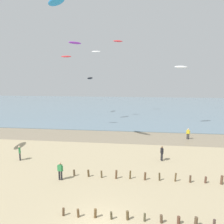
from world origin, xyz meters
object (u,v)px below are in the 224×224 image
Objects in this scene: person_trailing_behind at (188,133)px; kite_aloft_1 at (56,1)px; person_nearest_camera at (60,170)px; person_far_down_beach at (162,153)px; kite_aloft_5 at (118,41)px; kite_aloft_6 at (66,57)px; kite_aloft_4 at (181,67)px; person_right_flank at (20,152)px; kite_aloft_3 at (96,52)px; kite_aloft_2 at (75,43)px; kite_aloft_8 at (90,78)px.

person_trailing_behind is 26.21m from kite_aloft_1.
person_nearest_camera is 1.00× the size of person_trailing_behind.
person_nearest_camera and person_far_down_beach have the same top height.
kite_aloft_5 reaches higher than person_nearest_camera.
kite_aloft_1 is 1.89× the size of kite_aloft_6.
kite_aloft_6 is at bearing 106.62° from person_nearest_camera.
kite_aloft_4 reaches higher than person_trailing_behind.
person_right_flank and person_far_down_beach have the same top height.
kite_aloft_5 is at bearing -116.93° from kite_aloft_6.
kite_aloft_3 is (3.91, 25.89, 14.34)m from person_right_flank.
person_far_down_beach is at bearing 84.99° from kite_aloft_2.
kite_aloft_6 reaches higher than person_trailing_behind.
kite_aloft_4 is (17.58, -5.03, -3.75)m from kite_aloft_3.
person_far_down_beach is (9.84, 5.91, 0.00)m from person_nearest_camera.
person_trailing_behind is 32.53m from kite_aloft_5.
person_right_flank is at bearing -161.02° from kite_aloft_4.
kite_aloft_2 is at bearing 46.04° from kite_aloft_3.
kite_aloft_8 is at bearing -96.78° from kite_aloft_6.
person_nearest_camera is at bearing 66.83° from kite_aloft_5.
person_nearest_camera is at bearing 100.95° from kite_aloft_6.
person_right_flank is at bearing 56.28° from kite_aloft_5.
kite_aloft_3 is 0.68× the size of kite_aloft_4.
kite_aloft_8 reaches higher than person_trailing_behind.
kite_aloft_1 is 29.87m from kite_aloft_5.
person_right_flank is 18.94m from kite_aloft_1.
kite_aloft_4 is at bearing -171.90° from kite_aloft_6.
kite_aloft_2 is 0.98× the size of kite_aloft_8.
person_trailing_behind is at bearing 27.85° from person_right_flank.
kite_aloft_3 is 1.10× the size of kite_aloft_6.
kite_aloft_3 is (-12.31, 24.02, 14.34)m from person_far_down_beach.
kite_aloft_2 reaches higher than person_trailing_behind.
kite_aloft_1 reaches higher than person_trailing_behind.
kite_aloft_4 is at bearing 74.49° from person_far_down_beach.
kite_aloft_8 is at bearing -72.53° from kite_aloft_3.
person_nearest_camera is 1.00× the size of person_right_flank.
kite_aloft_8 is (-20.68, 11.99, -2.10)m from kite_aloft_4.
kite_aloft_4 reaches higher than kite_aloft_8.
kite_aloft_3 is 9.61m from kite_aloft_8.
kite_aloft_1 is at bearing 80.93° from kite_aloft_3.
kite_aloft_3 is (-2.47, 29.93, 14.34)m from person_nearest_camera.
kite_aloft_1 reaches higher than kite_aloft_6.
kite_aloft_5 is (1.54, 38.86, 18.00)m from person_nearest_camera.
kite_aloft_8 is at bearing -135.79° from kite_aloft_2.
person_nearest_camera is at bearing 88.22° from kite_aloft_3.
person_nearest_camera is 1.00× the size of person_far_down_beach.
kite_aloft_6 is (-7.44, -19.11, -5.70)m from kite_aloft_5.
person_right_flank is 0.59× the size of kite_aloft_8.
kite_aloft_4 is (15.12, 24.90, 10.59)m from person_nearest_camera.
person_trailing_behind is at bearing 54.89° from kite_aloft_8.
person_trailing_behind is at bearing -116.89° from kite_aloft_4.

